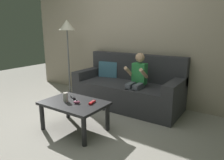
{
  "coord_description": "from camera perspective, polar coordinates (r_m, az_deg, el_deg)",
  "views": [
    {
      "loc": [
        1.98,
        -1.72,
        1.36
      ],
      "look_at": [
        0.3,
        0.8,
        0.61
      ],
      "focal_mm": 33.28,
      "sensor_mm": 36.0,
      "label": 1
    }
  ],
  "objects": [
    {
      "name": "wall_back",
      "position": [
        4.04,
        4.44,
        12.33
      ],
      "size": [
        4.88,
        0.05,
        2.5
      ],
      "primitive_type": "cube",
      "color": "#B2A38E",
      "rests_on": "ground"
    },
    {
      "name": "soda_can",
      "position": [
        2.87,
        -12.65,
        -4.6
      ],
      "size": [
        0.07,
        0.07,
        0.12
      ],
      "primitive_type": "cylinder",
      "color": "silver",
      "rests_on": "coffee_table"
    },
    {
      "name": "nunchuk_pink",
      "position": [
        2.77,
        -9.64,
        -6.01
      ],
      "size": [
        0.1,
        0.08,
        0.05
      ],
      "color": "pink",
      "rests_on": "coffee_table"
    },
    {
      "name": "person_seated_on_couch",
      "position": [
        3.39,
        6.85,
        0.26
      ],
      "size": [
        0.32,
        0.4,
        0.98
      ],
      "color": "slate",
      "rests_on": "ground"
    },
    {
      "name": "couch",
      "position": [
        3.74,
        4.42,
        -2.36
      ],
      "size": [
        1.89,
        0.8,
        0.91
      ],
      "color": "#38383D",
      "rests_on": "ground"
    },
    {
      "name": "game_remote_black_far_corner",
      "position": [
        2.99,
        -10.71,
        -4.75
      ],
      "size": [
        0.14,
        0.1,
        0.03
      ],
      "color": "black",
      "rests_on": "coffee_table"
    },
    {
      "name": "ground_plane",
      "position": [
        2.95,
        -14.03,
        -13.94
      ],
      "size": [
        9.77,
        9.77,
        0.0
      ],
      "primitive_type": "plane",
      "color": "#9E998E"
    },
    {
      "name": "coffee_table",
      "position": [
        2.86,
        -10.34,
        -7.21
      ],
      "size": [
        0.85,
        0.58,
        0.4
      ],
      "color": "#232326",
      "rests_on": "ground"
    },
    {
      "name": "floor_lamp",
      "position": [
        4.33,
        -12.24,
        13.09
      ],
      "size": [
        0.32,
        0.32,
        1.53
      ],
      "color": "black",
      "rests_on": "ground"
    },
    {
      "name": "game_remote_red_near_edge",
      "position": [
        2.76,
        -5.48,
        -6.14
      ],
      "size": [
        0.06,
        0.14,
        0.03
      ],
      "color": "red",
      "rests_on": "coffee_table"
    }
  ]
}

